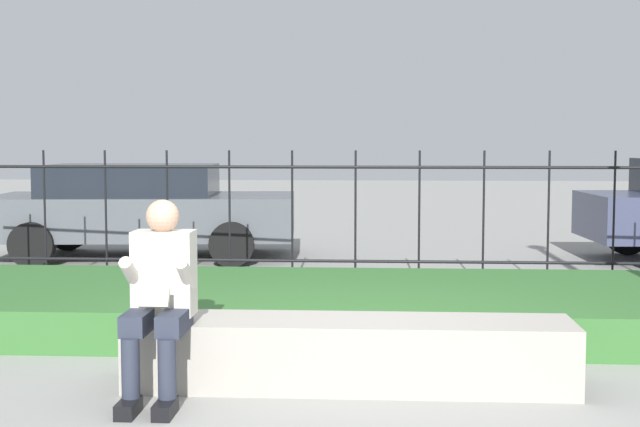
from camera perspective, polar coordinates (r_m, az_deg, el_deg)
The scene contains 6 objects.
ground_plane at distance 5.98m, azimuth 1.44°, elevation -11.02°, with size 60.00×60.00×0.00m, color gray.
stone_bench at distance 5.93m, azimuth 1.90°, elevation -9.16°, with size 2.92×0.59×0.45m.
person_seated_reader at distance 5.67m, azimuth -10.19°, elevation -4.93°, with size 0.42×0.73×1.25m.
grass_berm at distance 7.83m, azimuth 1.96°, elevation -5.99°, with size 10.97×2.47×0.33m.
iron_fence at distance 9.68m, azimuth 2.28°, elevation -0.18°, with size 8.97×0.03×1.51m.
car_parked_left at distance 12.49m, azimuth -11.39°, elevation 0.35°, with size 4.25×2.22×1.29m.
Camera 1 is at (0.21, -5.75, 1.62)m, focal length 50.00 mm.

